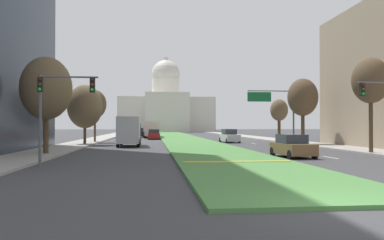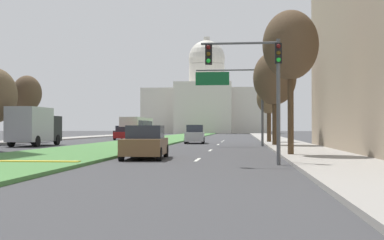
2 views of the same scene
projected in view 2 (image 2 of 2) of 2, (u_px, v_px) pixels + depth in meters
The scene contains 19 objects.
ground_plane at pixel (176, 138), 72.99m from camera, with size 288.26×288.26×0.00m, color #3D3D3F.
grass_median at pixel (169, 138), 66.47m from camera, with size 7.12×117.92×0.14m, color #4C8442.
median_curb_nose at pixel (4, 161), 20.15m from camera, with size 6.41×0.50×0.04m, color gold.
lane_dashes_right at pixel (217, 145), 42.06m from camera, with size 0.16×36.49×0.01m.
sidewalk_left at pixel (53, 139), 61.34m from camera, with size 4.00×117.92×0.15m, color #9E9991.
sidewalk_right at pixel (275, 140), 58.56m from camera, with size 4.00×117.92×0.15m, color #9E9991.
capitol_building at pixel (207, 105), 137.40m from camera, with size 32.98×29.16×27.20m.
traffic_light_near_right at pixel (258, 73), 20.21m from camera, with size 3.34×0.35×5.20m.
overhead_guide_sign at pixel (237, 90), 40.34m from camera, with size 5.61×0.20×6.50m.
street_tree_right_near at pixel (290, 46), 25.60m from camera, with size 2.91×2.91×7.70m.
street_tree_right_mid at pixel (275, 79), 39.69m from camera, with size 3.49×3.49×7.75m.
street_tree_left_far at pixel (27, 94), 51.12m from camera, with size 3.00×3.00×6.99m.
street_tree_right_far at pixel (269, 99), 48.02m from camera, with size 2.42×2.42×5.92m.
sedan_lead_stopped at pixel (145, 143), 24.10m from camera, with size 2.20×4.22×1.64m.
sedan_midblock at pixel (195, 135), 47.57m from camera, with size 2.08×4.73×1.80m.
sedan_distant at pixel (125, 134), 61.02m from camera, with size 1.98×4.63×1.63m.
sedan_far_horizon at pixel (123, 132), 71.45m from camera, with size 2.02×4.28×1.80m.
box_truck_delivery at pixel (34, 126), 40.88m from camera, with size 2.40×6.40×3.20m.
city_bus at pixel (137, 126), 69.68m from camera, with size 2.62×11.00×2.95m.
Camera 2 is at (9.77, -6.89, 1.54)m, focal length 45.77 mm.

